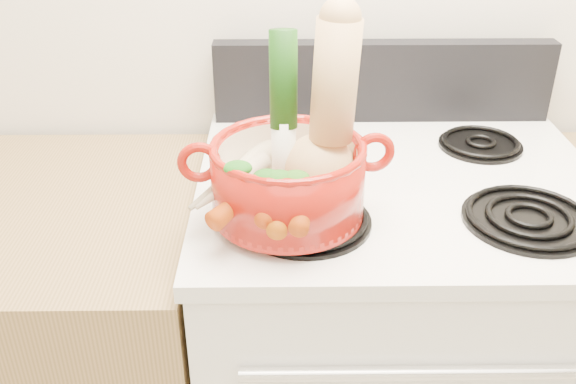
{
  "coord_description": "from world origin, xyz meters",
  "views": [
    {
      "loc": [
        -0.23,
        0.32,
        1.53
      ],
      "look_at": [
        -0.22,
        1.23,
        1.02
      ],
      "focal_mm": 40.0,
      "sensor_mm": 36.0,
      "label": 1
    }
  ],
  "objects_px": {
    "squash": "(336,112)",
    "leek": "(284,114)",
    "dutch_oven": "(288,180)",
    "stove_body": "(383,367)"
  },
  "relations": [
    {
      "from": "squash",
      "to": "leek",
      "type": "distance_m",
      "value": 0.08
    },
    {
      "from": "dutch_oven",
      "to": "leek",
      "type": "distance_m",
      "value": 0.11
    },
    {
      "from": "squash",
      "to": "leek",
      "type": "bearing_deg",
      "value": 166.33
    },
    {
      "from": "dutch_oven",
      "to": "squash",
      "type": "bearing_deg",
      "value": 6.69
    },
    {
      "from": "stove_body",
      "to": "dutch_oven",
      "type": "xyz_separation_m",
      "value": [
        -0.22,
        -0.15,
        0.57
      ]
    },
    {
      "from": "stove_body",
      "to": "dutch_oven",
      "type": "distance_m",
      "value": 0.63
    },
    {
      "from": "squash",
      "to": "stove_body",
      "type": "bearing_deg",
      "value": 34.53
    },
    {
      "from": "stove_body",
      "to": "leek",
      "type": "relative_size",
      "value": 3.2
    },
    {
      "from": "dutch_oven",
      "to": "squash",
      "type": "relative_size",
      "value": 0.84
    },
    {
      "from": "leek",
      "to": "dutch_oven",
      "type": "bearing_deg",
      "value": -78.25
    }
  ]
}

